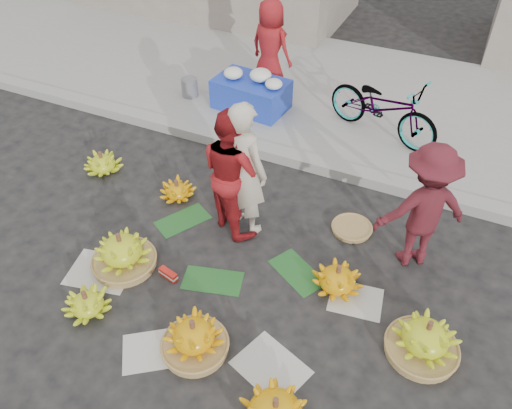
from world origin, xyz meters
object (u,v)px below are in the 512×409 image
at_px(banana_bunch_0, 122,252).
at_px(flower_table, 251,92).
at_px(bicycle, 383,107).
at_px(vendor_cream, 244,170).
at_px(banana_bunch_4, 425,339).

relative_size(banana_bunch_0, flower_table, 0.59).
relative_size(banana_bunch_0, bicycle, 0.40).
distance_m(flower_table, bicycle, 2.06).
height_order(vendor_cream, flower_table, vendor_cream).
xyz_separation_m(banana_bunch_0, flower_table, (-0.09, 3.56, 0.18)).
distance_m(vendor_cream, bicycle, 2.70).
xyz_separation_m(banana_bunch_0, banana_bunch_4, (3.25, 0.26, -0.01)).
xyz_separation_m(banana_bunch_0, vendor_cream, (0.95, 1.16, 0.64)).
distance_m(banana_bunch_4, vendor_cream, 2.55).
bearing_deg(flower_table, vendor_cream, -61.12).
relative_size(vendor_cream, bicycle, 0.97).
relative_size(banana_bunch_4, flower_table, 0.58).
height_order(flower_table, bicycle, bicycle).
bearing_deg(banana_bunch_0, banana_bunch_4, 4.62).
relative_size(banana_bunch_0, vendor_cream, 0.41).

